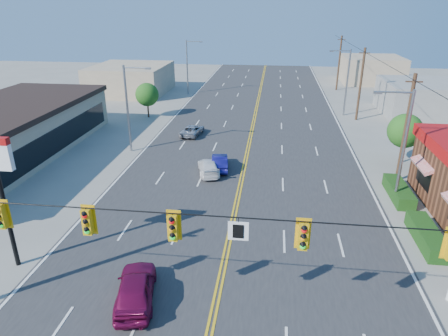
# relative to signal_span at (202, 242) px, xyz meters

# --- Properties ---
(road) EXTENTS (20.00, 120.00, 0.06)m
(road) POSITION_rel_signal_span_xyz_m (0.12, 20.00, -4.86)
(road) COLOR #2D2D30
(road) RESTS_ON ground
(signal_span) EXTENTS (24.32, 0.34, 9.00)m
(signal_span) POSITION_rel_signal_span_xyz_m (0.00, 0.00, 0.00)
(signal_span) COLOR #47301E
(signal_span) RESTS_ON ground
(streetlight_se) EXTENTS (2.55, 0.25, 8.00)m
(streetlight_se) POSITION_rel_signal_span_xyz_m (10.91, 14.00, -0.37)
(streetlight_se) COLOR gray
(streetlight_se) RESTS_ON ground
(streetlight_ne) EXTENTS (2.55, 0.25, 8.00)m
(streetlight_ne) POSITION_rel_signal_span_xyz_m (10.91, 38.00, -0.37)
(streetlight_ne) COLOR gray
(streetlight_ne) RESTS_ON ground
(streetlight_sw) EXTENTS (2.55, 0.25, 8.00)m
(streetlight_sw) POSITION_rel_signal_span_xyz_m (-10.67, 22.00, -0.37)
(streetlight_sw) COLOR gray
(streetlight_sw) RESTS_ON ground
(streetlight_nw) EXTENTS (2.55, 0.25, 8.00)m
(streetlight_nw) POSITION_rel_signal_span_xyz_m (-10.67, 48.00, -0.37)
(streetlight_nw) COLOR gray
(streetlight_nw) RESTS_ON ground
(utility_pole_near) EXTENTS (0.28, 0.28, 8.40)m
(utility_pole_near) POSITION_rel_signal_span_xyz_m (12.32, 18.00, -0.69)
(utility_pole_near) COLOR #47301E
(utility_pole_near) RESTS_ON ground
(utility_pole_mid) EXTENTS (0.28, 0.28, 8.40)m
(utility_pole_mid) POSITION_rel_signal_span_xyz_m (12.32, 36.00, -0.69)
(utility_pole_mid) COLOR #47301E
(utility_pole_mid) RESTS_ON ground
(utility_pole_far) EXTENTS (0.28, 0.28, 8.40)m
(utility_pole_far) POSITION_rel_signal_span_xyz_m (12.32, 54.00, -0.69)
(utility_pole_far) COLOR #47301E
(utility_pole_far) RESTS_ON ground
(tree_kfc_rear) EXTENTS (2.94, 2.94, 4.41)m
(tree_kfc_rear) POSITION_rel_signal_span_xyz_m (13.62, 22.00, -1.95)
(tree_kfc_rear) COLOR #47301E
(tree_kfc_rear) RESTS_ON ground
(tree_west) EXTENTS (2.80, 2.80, 4.20)m
(tree_west) POSITION_rel_signal_span_xyz_m (-12.88, 34.00, -2.09)
(tree_west) COLOR #47301E
(tree_west) RESTS_ON ground
(bld_east_mid) EXTENTS (12.00, 10.00, 4.00)m
(bld_east_mid) POSITION_rel_signal_span_xyz_m (22.12, 40.00, -2.89)
(bld_east_mid) COLOR gray
(bld_east_mid) RESTS_ON ground
(bld_west_far) EXTENTS (11.00, 12.00, 4.20)m
(bld_west_far) POSITION_rel_signal_span_xyz_m (-19.88, 48.00, -2.79)
(bld_west_far) COLOR tan
(bld_west_far) RESTS_ON ground
(bld_east_far) EXTENTS (10.00, 10.00, 4.40)m
(bld_east_far) POSITION_rel_signal_span_xyz_m (19.12, 62.00, -2.69)
(bld_east_far) COLOR tan
(bld_east_far) RESTS_ON ground
(car_magenta) EXTENTS (2.58, 4.50, 1.44)m
(car_magenta) POSITION_rel_signal_span_xyz_m (-3.60, 2.00, -4.16)
(car_magenta) COLOR maroon
(car_magenta) RESTS_ON ground
(car_blue) EXTENTS (1.80, 3.85, 1.22)m
(car_blue) POSITION_rel_signal_span_xyz_m (-1.91, 18.54, -4.28)
(car_blue) COLOR navy
(car_blue) RESTS_ON ground
(car_white) EXTENTS (2.52, 4.19, 1.14)m
(car_white) POSITION_rel_signal_span_xyz_m (-2.68, 17.46, -4.32)
(car_white) COLOR white
(car_white) RESTS_ON ground
(car_silver) EXTENTS (2.29, 4.10, 1.08)m
(car_silver) POSITION_rel_signal_span_xyz_m (-6.06, 27.39, -4.34)
(car_silver) COLOR #B2B1B6
(car_silver) RESTS_ON ground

